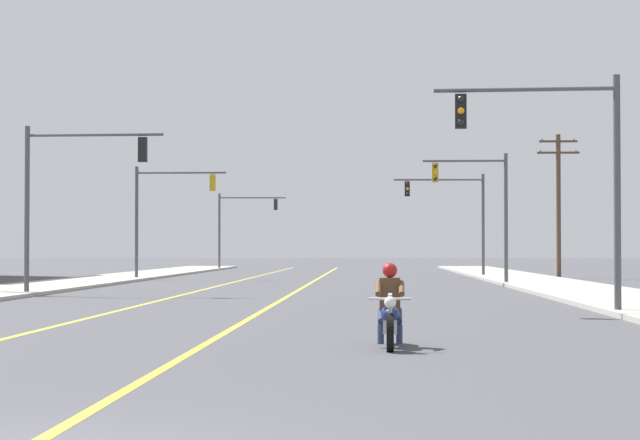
{
  "coord_description": "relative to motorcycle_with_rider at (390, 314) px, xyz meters",
  "views": [
    {
      "loc": [
        2.93,
        -9.3,
        1.71
      ],
      "look_at": [
        1.31,
        28.42,
        2.64
      ],
      "focal_mm": 65.38,
      "sensor_mm": 36.0,
      "label": 1
    }
  ],
  "objects": [
    {
      "name": "lane_stripe_center",
      "position": [
        -3.28,
        34.17,
        -0.58
      ],
      "size": [
        0.16,
        100.0,
        0.01
      ],
      "primitive_type": "cube",
      "color": "yellow",
      "rests_on": "ground"
    },
    {
      "name": "lane_stripe_left",
      "position": [
        -7.25,
        34.17,
        -0.58
      ],
      "size": [
        0.16,
        100.0,
        0.01
      ],
      "primitive_type": "cube",
      "color": "yellow",
      "rests_on": "ground"
    },
    {
      "name": "sidewalk_kerb_right",
      "position": [
        7.92,
        29.17,
        -0.52
      ],
      "size": [
        4.4,
        110.0,
        0.14
      ],
      "primitive_type": "cube",
      "color": "#ADA89E",
      "rests_on": "ground"
    },
    {
      "name": "sidewalk_kerb_left",
      "position": [
        -14.46,
        29.17,
        -0.52
      ],
      "size": [
        4.4,
        110.0,
        0.14
      ],
      "primitive_type": "cube",
      "color": "#ADA89E",
      "rests_on": "ground"
    },
    {
      "name": "motorcycle_with_rider",
      "position": [
        0.0,
        0.0,
        0.0
      ],
      "size": [
        0.7,
        2.19,
        1.46
      ],
      "color": "black",
      "rests_on": "ground"
    },
    {
      "name": "traffic_signal_near_right",
      "position": [
        4.67,
        10.19,
        3.51
      ],
      "size": [
        4.79,
        0.46,
        6.2
      ],
      "color": "#47474C",
      "rests_on": "ground"
    },
    {
      "name": "traffic_signal_near_left",
      "position": [
        -11.4,
        21.82,
        3.53
      ],
      "size": [
        5.15,
        0.42,
        6.2
      ],
      "color": "#47474C",
      "rests_on": "ground"
    },
    {
      "name": "traffic_signal_mid_right",
      "position": [
        4.96,
        34.93,
        3.46
      ],
      "size": [
        4.0,
        0.37,
        6.2
      ],
      "color": "#47474C",
      "rests_on": "ground"
    },
    {
      "name": "traffic_signal_mid_left",
      "position": [
        -11.66,
        42.93,
        3.52
      ],
      "size": [
        5.01,
        0.37,
        6.2
      ],
      "color": "#47474C",
      "rests_on": "ground"
    },
    {
      "name": "traffic_signal_far_right",
      "position": [
        4.88,
        50.01,
        3.55
      ],
      "size": [
        5.45,
        0.52,
        6.2
      ],
      "color": "#47474C",
      "rests_on": "ground"
    },
    {
      "name": "traffic_signal_far_left",
      "position": [
        -11.01,
        74.23,
        3.55
      ],
      "size": [
        5.49,
        0.53,
        6.2
      ],
      "color": "#47474C",
      "rests_on": "ground"
    },
    {
      "name": "utility_pole_right_far",
      "position": [
        10.43,
        46.77,
        3.91
      ],
      "size": [
        2.4,
        0.26,
        8.24
      ],
      "color": "#4C3828",
      "rests_on": "ground"
    }
  ]
}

